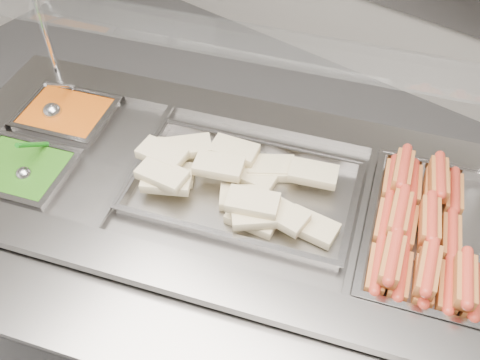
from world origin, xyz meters
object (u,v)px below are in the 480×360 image
Objects in this scene: pan_wraps at (243,191)px; steam_counter at (227,262)px; pan_hotdogs at (426,238)px; sneeze_guard at (246,43)px; ladle at (53,111)px; serving_spoon at (26,169)px.

steam_counter is at bearing -160.59° from pan_wraps.
pan_hotdogs is 0.62m from pan_wraps.
sneeze_guard reaches higher than pan_hotdogs.
pan_hotdogs is (0.73, 0.00, -0.45)m from sneeze_guard.
pan_hotdogs and pan_wraps have the same top height.
steam_counter is at bearing 8.61° from ladle.
serving_spoon reaches higher than pan_wraps.
ladle is (-0.82, -0.14, 0.04)m from pan_wraps.
pan_wraps is 0.76m from serving_spoon.
serving_spoon is at bearing -129.67° from sneeze_guard.
sneeze_guard reaches higher than steam_counter.
ladle is at bearing -171.39° from steam_counter.
sneeze_guard is at bearing 50.33° from serving_spoon.
serving_spoon is at bearing -153.70° from pan_hotdogs.
serving_spoon is at bearing -56.58° from ladle.
serving_spoon reaches higher than steam_counter.
sneeze_guard reaches higher than pan_wraps.
sneeze_guard is at bearing 26.73° from ladle.
pan_wraps is 4.61× the size of serving_spoon.
sneeze_guard is at bearing 124.75° from pan_wraps.
ladle reaches higher than steam_counter.
pan_wraps is 0.84m from ladle.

